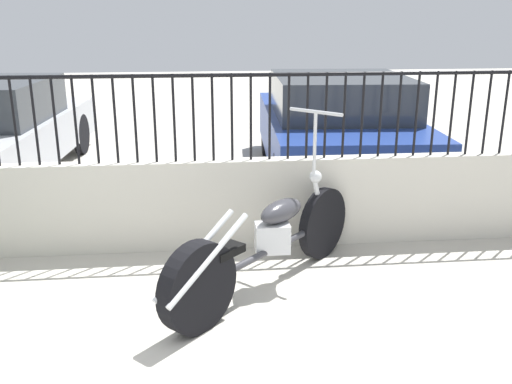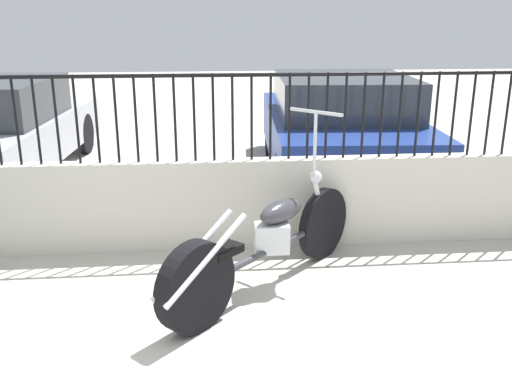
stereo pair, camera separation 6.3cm
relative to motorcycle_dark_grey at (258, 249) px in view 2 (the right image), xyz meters
The scene contains 4 objects.
low_wall 1.34m from the motorcycle_dark_grey, 128.99° to the left, with size 10.36×0.18×0.87m.
fence_railing 1.67m from the motorcycle_dark_grey, 128.99° to the left, with size 10.36×0.04×0.80m.
motorcycle_dark_grey is the anchor object (origin of this frame).
car_blue 3.63m from the motorcycle_dark_grey, 66.83° to the left, with size 2.10×4.13×1.41m.
Camera 2 is at (0.45, -2.48, 2.19)m, focal length 40.00 mm.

